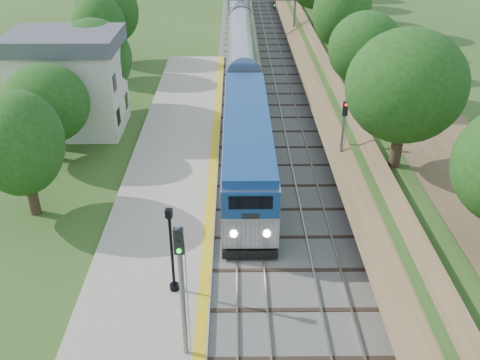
{
  "coord_description": "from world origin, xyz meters",
  "views": [
    {
      "loc": [
        -0.76,
        -11.21,
        17.89
      ],
      "look_at": [
        -0.5,
        16.0,
        2.8
      ],
      "focal_mm": 40.0,
      "sensor_mm": 36.0,
      "label": 1
    }
  ],
  "objects_px": {
    "signal_gantry": "(262,8)",
    "signal_farside": "(343,134)",
    "lamppost_far": "(172,255)",
    "station_building": "(69,82)",
    "signal_platform": "(181,279)"
  },
  "relations": [
    {
      "from": "lamppost_far",
      "to": "signal_platform",
      "type": "relative_size",
      "value": 0.72
    },
    {
      "from": "signal_gantry",
      "to": "lamppost_far",
      "type": "height_order",
      "value": "signal_gantry"
    },
    {
      "from": "station_building",
      "to": "signal_gantry",
      "type": "bearing_deg",
      "value": 56.62
    },
    {
      "from": "signal_platform",
      "to": "signal_farside",
      "type": "relative_size",
      "value": 1.09
    },
    {
      "from": "signal_gantry",
      "to": "signal_platform",
      "type": "relative_size",
      "value": 1.3
    },
    {
      "from": "station_building",
      "to": "signal_platform",
      "type": "xyz_separation_m",
      "value": [
        11.1,
        -24.81,
        0.27
      ]
    },
    {
      "from": "signal_gantry",
      "to": "signal_platform",
      "type": "bearing_deg",
      "value": -96.16
    },
    {
      "from": "lamppost_far",
      "to": "signal_gantry",
      "type": "bearing_deg",
      "value": 82.19
    },
    {
      "from": "lamppost_far",
      "to": "signal_platform",
      "type": "xyz_separation_m",
      "value": [
        0.9,
        -4.08,
        1.91
      ]
    },
    {
      "from": "signal_gantry",
      "to": "signal_farside",
      "type": "xyz_separation_m",
      "value": [
        3.73,
        -34.57,
        -1.08
      ]
    },
    {
      "from": "signal_gantry",
      "to": "signal_farside",
      "type": "relative_size",
      "value": 1.42
    },
    {
      "from": "signal_farside",
      "to": "signal_gantry",
      "type": "bearing_deg",
      "value": 96.16
    },
    {
      "from": "lamppost_far",
      "to": "signal_platform",
      "type": "height_order",
      "value": "signal_platform"
    },
    {
      "from": "signal_farside",
      "to": "station_building",
      "type": "bearing_deg",
      "value": 154.62
    },
    {
      "from": "lamppost_far",
      "to": "signal_farside",
      "type": "bearing_deg",
      "value": 48.12
    }
  ]
}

